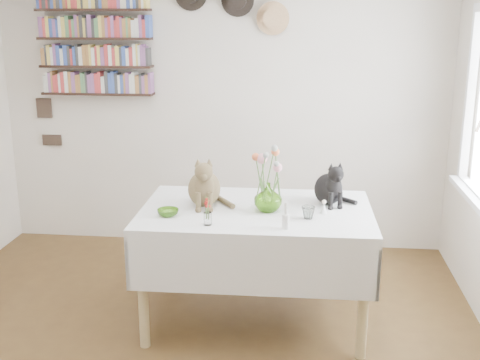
# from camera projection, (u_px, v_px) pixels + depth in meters

# --- Properties ---
(room) EXTENTS (4.08, 4.58, 2.58)m
(room) POSITION_uv_depth(u_px,v_px,m) (165.00, 175.00, 3.23)
(room) COLOR brown
(room) RESTS_ON ground
(dining_table) EXTENTS (1.55, 1.01, 0.83)m
(dining_table) POSITION_uv_depth(u_px,v_px,m) (256.00, 237.00, 4.08)
(dining_table) COLOR white
(dining_table) RESTS_ON room
(tabby_cat) EXTENTS (0.29, 0.34, 0.36)m
(tabby_cat) POSITION_uv_depth(u_px,v_px,m) (204.00, 179.00, 4.06)
(tabby_cat) COLOR olive
(tabby_cat) RESTS_ON dining_table
(black_cat) EXTENTS (0.29, 0.33, 0.32)m
(black_cat) POSITION_uv_depth(u_px,v_px,m) (329.00, 181.00, 4.10)
(black_cat) COLOR black
(black_cat) RESTS_ON dining_table
(flower_vase) EXTENTS (0.23, 0.23, 0.19)m
(flower_vase) POSITION_uv_depth(u_px,v_px,m) (268.00, 197.00, 3.95)
(flower_vase) COLOR #86C73C
(flower_vase) RESTS_ON dining_table
(green_bowl) EXTENTS (0.17, 0.17, 0.04)m
(green_bowl) POSITION_uv_depth(u_px,v_px,m) (168.00, 212.00, 3.88)
(green_bowl) COLOR #86C73C
(green_bowl) RESTS_ON dining_table
(drinking_glass) EXTENTS (0.11, 0.11, 0.08)m
(drinking_glass) POSITION_uv_depth(u_px,v_px,m) (308.00, 213.00, 3.82)
(drinking_glass) COLOR white
(drinking_glass) RESTS_ON dining_table
(candlestick) EXTENTS (0.05, 0.05, 0.16)m
(candlestick) POSITION_uv_depth(u_px,v_px,m) (286.00, 220.00, 3.64)
(candlestick) COLOR white
(candlestick) RESTS_ON dining_table
(berry_jar) EXTENTS (0.05, 0.05, 0.20)m
(berry_jar) POSITION_uv_depth(u_px,v_px,m) (208.00, 211.00, 3.70)
(berry_jar) COLOR white
(berry_jar) RESTS_ON dining_table
(porcelain_figurine) EXTENTS (0.05, 0.05, 0.09)m
(porcelain_figurine) POSITION_uv_depth(u_px,v_px,m) (324.00, 207.00, 3.92)
(porcelain_figurine) COLOR white
(porcelain_figurine) RESTS_ON dining_table
(flower_bouquet) EXTENTS (0.17, 0.13, 0.39)m
(flower_bouquet) POSITION_uv_depth(u_px,v_px,m) (269.00, 161.00, 3.90)
(flower_bouquet) COLOR #4C7233
(flower_bouquet) RESTS_ON flower_vase
(bookshelf_unit) EXTENTS (1.00, 0.16, 0.91)m
(bookshelf_unit) POSITION_uv_depth(u_px,v_px,m) (95.00, 43.00, 5.26)
(bookshelf_unit) COLOR black
(bookshelf_unit) RESTS_ON room
(wall_hats) EXTENTS (0.98, 0.09, 0.48)m
(wall_hats) POSITION_uv_depth(u_px,v_px,m) (233.00, 4.00, 5.07)
(wall_hats) COLOR black
(wall_hats) RESTS_ON room
(wall_art_plaques) EXTENTS (0.21, 0.02, 0.44)m
(wall_art_plaques) POSITION_uv_depth(u_px,v_px,m) (47.00, 121.00, 5.57)
(wall_art_plaques) COLOR #38281E
(wall_art_plaques) RESTS_ON room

